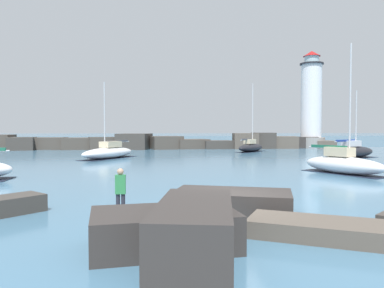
% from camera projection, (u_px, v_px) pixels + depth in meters
% --- Properties ---
extents(ground_plane, '(600.00, 600.00, 0.00)m').
position_uv_depth(ground_plane, '(228.00, 217.00, 13.29)').
color(ground_plane, teal).
extents(open_sea_beyond, '(400.00, 116.00, 0.01)m').
position_uv_depth(open_sea_beyond, '(159.00, 139.00, 119.86)').
color(open_sea_beyond, '#386684').
rests_on(open_sea_beyond, ground).
extents(breakwater_jetty, '(55.33, 6.81, 2.59)m').
position_uv_depth(breakwater_jetty, '(166.00, 143.00, 60.09)').
color(breakwater_jetty, '#4C443D').
rests_on(breakwater_jetty, ground).
extents(lighthouse, '(4.58, 4.58, 16.30)m').
position_uv_depth(lighthouse, '(311.00, 105.00, 63.09)').
color(lighthouse, gray).
rests_on(lighthouse, ground).
extents(foreground_rocks, '(16.88, 8.83, 1.31)m').
position_uv_depth(foreground_rocks, '(221.00, 219.00, 11.00)').
color(foreground_rocks, '#423D38').
rests_on(foreground_rocks, ground).
extents(sailboat_moored_0, '(6.11, 8.19, 8.10)m').
position_uv_depth(sailboat_moored_0, '(109.00, 152.00, 40.14)').
color(sailboat_moored_0, white).
rests_on(sailboat_moored_0, ground).
extents(sailboat_moored_1, '(6.97, 4.95, 7.38)m').
position_uv_depth(sailboat_moored_1, '(353.00, 151.00, 40.89)').
color(sailboat_moored_1, black).
rests_on(sailboat_moored_1, ground).
extents(sailboat_moored_3, '(4.31, 6.60, 8.99)m').
position_uv_depth(sailboat_moored_3, '(343.00, 164.00, 26.25)').
color(sailboat_moored_3, white).
rests_on(sailboat_moored_3, ground).
extents(sailboat_moored_4, '(5.62, 6.07, 9.55)m').
position_uv_depth(sailboat_moored_4, '(251.00, 147.00, 52.12)').
color(sailboat_moored_4, black).
rests_on(sailboat_moored_4, ground).
extents(person_on_rocks, '(0.36, 0.23, 1.74)m').
position_uv_depth(person_on_rocks, '(120.00, 190.00, 13.11)').
color(person_on_rocks, '#282833').
rests_on(person_on_rocks, ground).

